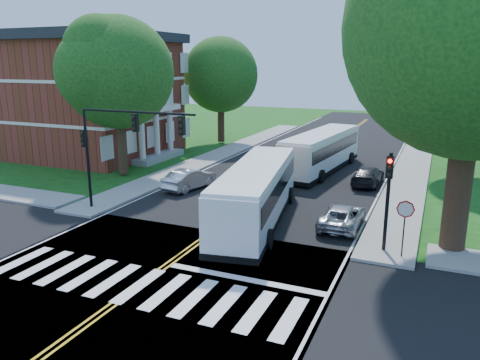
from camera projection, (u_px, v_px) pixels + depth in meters
The scene contains 24 objects.
ground at pixel (147, 280), 18.29m from camera, with size 140.00×140.00×0.00m, color #134912.
road at pixel (286, 178), 34.33m from camera, with size 14.00×96.00×0.01m, color black.
cross_road at pixel (147, 280), 18.29m from camera, with size 60.00×12.00×0.01m, color black.
center_line at pixel (301, 167), 37.90m from camera, with size 0.36×70.00×0.01m, color gold.
edge_line_w at pixel (225, 160), 40.49m from camera, with size 0.12×70.00×0.01m, color silver.
edge_line_e at pixel (389, 175), 35.30m from camera, with size 0.12×70.00×0.01m, color silver.
crosswalk at pixel (139, 285), 17.85m from camera, with size 12.60×3.00×0.01m, color silver.
stop_bar at pixel (245, 279), 18.38m from camera, with size 6.60×0.40×0.01m, color silver.
sidewalk_nw at pixel (224, 152), 43.72m from camera, with size 2.60×40.00×0.15m, color gray.
sidewalk_ne at pixel (412, 168), 37.39m from camera, with size 2.60×40.00×0.15m, color gray.
tree_ne_big at pixel (477, 28), 18.86m from camera, with size 10.80×10.80×14.91m.
tree_west_near at pixel (118, 73), 33.30m from camera, with size 8.00×8.00×11.40m.
tree_west_far at pixel (221, 75), 47.50m from camera, with size 7.60×7.60×10.67m.
tree_east_mid at pixel (469, 68), 33.36m from camera, with size 8.40×8.40×11.93m.
tree_east_far at pixel (472, 76), 47.49m from camera, with size 7.20×7.20×10.34m.
brick_building at pixel (67, 94), 43.15m from camera, with size 20.00×13.00×10.80m.
signal_nw at pixel (119, 137), 25.18m from camera, with size 7.15×0.46×5.66m.
signal_ne at pixel (388, 189), 20.18m from camera, with size 0.30×0.46×4.40m.
stop_sign at pixel (405, 215), 19.69m from camera, with size 0.76×0.08×2.53m.
bus_lead at pixel (257, 192), 24.61m from camera, with size 4.55×12.07×3.05m.
bus_follow at pixel (321, 151), 36.24m from camera, with size 3.74×11.89×3.02m.
hatchback at pixel (190, 179), 31.25m from camera, with size 1.47×4.20×1.39m, color #BABCC1.
suv at pixel (342, 216), 24.05m from camera, with size 1.95×4.23×1.18m, color #A5A7AC.
dark_sedan at pixel (368, 175), 32.44m from camera, with size 1.80×4.42×1.28m, color black.
Camera 1 is at (9.96, -13.97, 8.31)m, focal length 35.00 mm.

